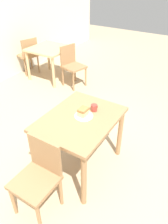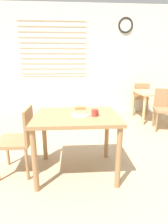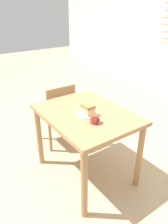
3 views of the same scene
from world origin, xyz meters
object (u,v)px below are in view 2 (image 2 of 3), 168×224
dining_table_far (153,96)px  plate (80,115)px  dining_table_near (76,124)px  cake_slice (80,110)px  coffee_mug (95,113)px  chair_near_window (20,138)px  chair_far_opposite (141,97)px  chair_far_corner (164,107)px

dining_table_far → plate: bearing=-132.1°
dining_table_near → dining_table_far: 2.76m
cake_slice → coffee_mug: cake_slice is taller
plate → chair_near_window: bearing=175.1°
dining_table_near → coffee_mug: size_ratio=12.18×
dining_table_far → chair_far_opposite: size_ratio=0.96×
dining_table_near → chair_near_window: 0.72m
chair_far_opposite → plate: 3.20m
dining_table_near → cake_slice: (0.05, -0.01, 0.18)m
dining_table_far → chair_far_corner: size_ratio=0.96×
cake_slice → plate: bearing=-106.4°
chair_near_window → chair_far_corner: 2.90m
dining_table_near → plate: size_ratio=4.65×
dining_table_near → coffee_mug: 0.28m
dining_table_far → cake_slice: size_ratio=6.81×
dining_table_far → chair_far_corner: bearing=-92.6°
dining_table_near → cake_slice: 0.18m
dining_table_far → coffee_mug: size_ratio=9.99×
dining_table_near → chair_far_opposite: bearing=55.1°
dining_table_far → coffee_mug: bearing=-128.8°
coffee_mug → dining_table_near: bearing=163.9°
chair_far_corner → cake_slice: (-1.81, -1.42, 0.35)m
dining_table_far → plate: 2.75m
dining_table_far → cake_slice: (-1.84, -2.03, 0.23)m
cake_slice → dining_table_near: bearing=164.0°
dining_table_near → dining_table_far: size_ratio=1.22×
dining_table_near → chair_near_window: size_ratio=1.17×
dining_table_near → coffee_mug: bearing=-16.1°
chair_near_window → cake_slice: bearing=85.8°
coffee_mug → chair_far_opposite: bearing=59.1°
chair_far_corner → plate: bearing=-127.0°
plate → dining_table_near: bearing=155.1°
chair_far_corner → cake_slice: cake_slice is taller
dining_table_far → chair_near_window: size_ratio=0.96×
chair_near_window → plate: 0.80m
dining_table_far → chair_far_opposite: bearing=95.8°
dining_table_near → chair_far_corner: chair_far_corner is taller
chair_near_window → coffee_mug: bearing=83.5°
chair_far_corner → plate: 2.33m
chair_far_corner → cake_slice: size_ratio=7.07×
dining_table_near → coffee_mug: (0.22, -0.06, 0.16)m
chair_far_opposite → coffee_mug: 3.15m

